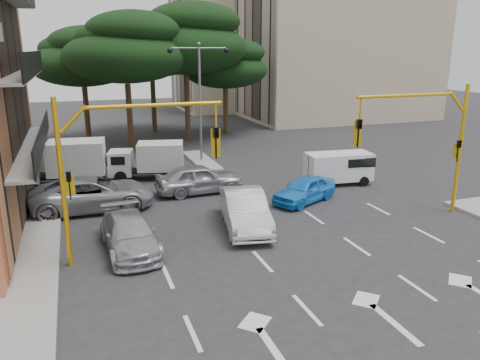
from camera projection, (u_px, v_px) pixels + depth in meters
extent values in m
plane|color=#28282B|center=(311.00, 254.00, 17.74)|extent=(120.00, 120.00, 0.00)
cube|color=gray|center=(201.00, 160.00, 32.23)|extent=(1.40, 6.00, 0.15)
cube|color=black|center=(11.00, 85.00, 20.00)|extent=(0.12, 14.72, 11.20)
cube|color=#C6B894|center=(339.00, 34.00, 50.79)|extent=(20.00, 12.00, 18.00)
cube|color=black|center=(253.00, 39.00, 47.67)|extent=(0.12, 11.04, 16.20)
cube|color=#C6B894|center=(242.00, 45.00, 59.68)|extent=(16.00, 12.00, 16.00)
cube|color=black|center=(180.00, 49.00, 57.21)|extent=(0.12, 11.04, 14.20)
cylinder|color=#382616|center=(130.00, 117.00, 35.73)|extent=(0.44, 0.44, 4.95)
ellipsoid|color=black|center=(126.00, 57.00, 34.53)|extent=(9.15, 9.15, 3.87)
ellipsoid|color=black|center=(133.00, 30.00, 33.85)|extent=(6.86, 6.86, 2.86)
ellipsoid|color=black|center=(117.00, 38.00, 34.28)|extent=(6.07, 6.07, 2.64)
cylinder|color=#382616|center=(187.00, 108.00, 39.10)|extent=(0.44, 0.44, 5.40)
ellipsoid|color=black|center=(186.00, 48.00, 37.79)|extent=(9.98, 9.98, 4.22)
ellipsoid|color=black|center=(193.00, 21.00, 37.06)|extent=(7.49, 7.49, 3.12)
ellipsoid|color=black|center=(178.00, 29.00, 37.51)|extent=(6.62, 6.62, 2.88)
cylinder|color=#382616|center=(87.00, 115.00, 38.45)|extent=(0.44, 0.44, 4.50)
ellipsoid|color=black|center=(82.00, 64.00, 37.36)|extent=(8.32, 8.32, 3.52)
ellipsoid|color=black|center=(89.00, 42.00, 36.73)|extent=(6.24, 6.24, 2.60)
ellipsoid|color=black|center=(74.00, 49.00, 37.14)|extent=(5.52, 5.52, 2.40)
cylinder|color=#382616|center=(226.00, 111.00, 42.39)|extent=(0.44, 0.44, 4.05)
ellipsoid|color=black|center=(225.00, 70.00, 41.40)|extent=(7.49, 7.49, 3.17)
ellipsoid|color=black|center=(233.00, 52.00, 40.82)|extent=(5.62, 5.62, 2.34)
ellipsoid|color=black|center=(219.00, 58.00, 41.22)|extent=(4.97, 4.97, 2.16)
cylinder|color=#382616|center=(154.00, 105.00, 43.05)|extent=(0.44, 0.44, 4.95)
ellipsoid|color=black|center=(151.00, 55.00, 41.85)|extent=(9.15, 9.15, 3.87)
ellipsoid|color=black|center=(158.00, 33.00, 41.17)|extent=(6.86, 6.86, 2.86)
ellipsoid|color=black|center=(144.00, 40.00, 41.60)|extent=(6.07, 6.07, 2.64)
cylinder|color=gold|center=(460.00, 150.00, 21.52)|extent=(0.18, 0.18, 6.00)
cylinder|color=gold|center=(456.00, 101.00, 20.73)|extent=(0.95, 0.14, 0.95)
cylinder|color=gold|center=(406.00, 95.00, 19.75)|extent=(4.80, 0.14, 0.14)
cylinder|color=gold|center=(361.00, 108.00, 19.16)|extent=(0.08, 0.08, 0.90)
imported|color=black|center=(359.00, 134.00, 19.45)|extent=(0.20, 0.24, 1.20)
cube|color=gold|center=(358.00, 133.00, 19.52)|extent=(0.36, 0.06, 1.10)
imported|color=black|center=(458.00, 151.00, 21.31)|extent=(0.16, 0.20, 1.00)
cube|color=gold|center=(457.00, 151.00, 21.40)|extent=(0.35, 0.08, 0.70)
cylinder|color=gold|center=(63.00, 185.00, 15.97)|extent=(0.18, 0.18, 6.00)
cylinder|color=gold|center=(73.00, 119.00, 15.54)|extent=(0.95, 0.14, 0.95)
cylinder|color=gold|center=(155.00, 105.00, 16.33)|extent=(4.80, 0.14, 0.14)
cylinder|color=gold|center=(216.00, 115.00, 17.16)|extent=(0.08, 0.08, 0.90)
imported|color=black|center=(216.00, 143.00, 17.45)|extent=(0.20, 0.24, 1.20)
cube|color=gold|center=(216.00, 143.00, 17.52)|extent=(0.36, 0.06, 1.10)
imported|color=black|center=(69.00, 186.00, 15.90)|extent=(0.16, 0.20, 1.00)
cube|color=gold|center=(69.00, 185.00, 15.99)|extent=(0.35, 0.08, 0.70)
cylinder|color=slate|center=(200.00, 105.00, 31.20)|extent=(0.16, 0.16, 7.50)
cylinder|color=slate|center=(185.00, 48.00, 29.92)|extent=(1.80, 0.10, 0.10)
sphere|color=black|center=(170.00, 50.00, 29.64)|extent=(0.36, 0.36, 0.36)
cylinder|color=slate|center=(212.00, 48.00, 30.50)|extent=(1.80, 0.10, 0.10)
sphere|color=black|center=(227.00, 50.00, 30.86)|extent=(0.36, 0.36, 0.36)
sphere|color=slate|center=(199.00, 44.00, 30.14)|extent=(0.24, 0.24, 0.24)
imported|color=silver|center=(245.00, 210.00, 20.15)|extent=(2.60, 5.12, 1.61)
imported|color=#1B83E2|center=(304.00, 189.00, 23.60)|extent=(4.12, 3.08, 1.31)
imported|color=#A4A7AC|center=(129.00, 234.00, 17.90)|extent=(2.09, 4.68, 1.33)
imported|color=#9EA0A6|center=(93.00, 194.00, 22.41)|extent=(5.80, 2.73, 1.60)
imported|color=#A5A7AE|center=(199.00, 179.00, 25.05)|extent=(4.72, 2.02, 1.59)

